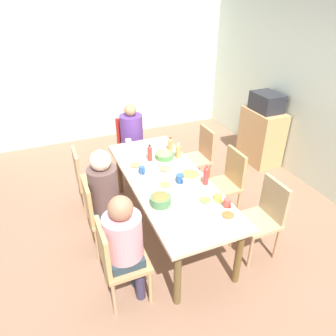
# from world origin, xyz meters

# --- Properties ---
(ground_plane) EXTENTS (7.26, 7.26, 0.00)m
(ground_plane) POSITION_xyz_m (0.00, 0.00, 0.00)
(ground_plane) COLOR #8B654D
(wall_left) EXTENTS (0.12, 4.92, 2.60)m
(wall_left) POSITION_xyz_m (-3.08, 0.00, 1.30)
(wall_left) COLOR silver
(wall_left) RESTS_ON ground_plane
(dining_table) EXTENTS (2.20, 0.85, 0.72)m
(dining_table) POSITION_xyz_m (0.00, 0.00, 0.65)
(dining_table) COLOR #C4B092
(dining_table) RESTS_ON ground_plane
(chair_0) EXTENTS (0.40, 0.40, 0.90)m
(chair_0) POSITION_xyz_m (-1.48, 0.00, 0.51)
(chair_0) COLOR #B73422
(chair_0) RESTS_ON ground_plane
(person_0) EXTENTS (0.33, 0.33, 1.16)m
(person_0) POSITION_xyz_m (-1.39, 0.00, 0.70)
(person_0) COLOR #2C354C
(person_0) RESTS_ON ground_plane
(chair_1) EXTENTS (0.40, 0.40, 0.90)m
(chair_1) POSITION_xyz_m (-0.73, 0.81, 0.51)
(chair_1) COLOR tan
(chair_1) RESTS_ON ground_plane
(chair_2) EXTENTS (0.40, 0.40, 0.90)m
(chair_2) POSITION_xyz_m (0.73, 0.81, 0.51)
(chair_2) COLOR tan
(chair_2) RESTS_ON ground_plane
(chair_3) EXTENTS (0.40, 0.40, 0.90)m
(chair_3) POSITION_xyz_m (-0.73, -0.81, 0.51)
(chair_3) COLOR tan
(chair_3) RESTS_ON ground_plane
(chair_4) EXTENTS (0.40, 0.40, 0.90)m
(chair_4) POSITION_xyz_m (0.00, 0.81, 0.51)
(chair_4) COLOR tan
(chair_4) RESTS_ON ground_plane
(chair_5) EXTENTS (0.40, 0.40, 0.90)m
(chair_5) POSITION_xyz_m (0.73, -0.81, 0.51)
(chair_5) COLOR tan
(chair_5) RESTS_ON ground_plane
(person_5) EXTENTS (0.34, 0.34, 1.17)m
(person_5) POSITION_xyz_m (0.73, -0.72, 0.71)
(person_5) COLOR #2A334C
(person_5) RESTS_ON ground_plane
(chair_6) EXTENTS (0.40, 0.40, 0.90)m
(chair_6) POSITION_xyz_m (0.00, -0.81, 0.51)
(chair_6) COLOR tan
(chair_6) RESTS_ON ground_plane
(person_6) EXTENTS (0.31, 0.31, 1.23)m
(person_6) POSITION_xyz_m (0.00, -0.72, 0.74)
(person_6) COLOR #2A284F
(person_6) RESTS_ON ground_plane
(plate_0) EXTENTS (0.22, 0.22, 0.04)m
(plate_0) POSITION_xyz_m (0.83, 0.27, 0.74)
(plate_0) COLOR white
(plate_0) RESTS_ON dining_table
(plate_1) EXTENTS (0.23, 0.23, 0.04)m
(plate_1) POSITION_xyz_m (0.12, -0.08, 0.74)
(plate_1) COLOR white
(plate_1) RESTS_ON dining_table
(plate_2) EXTENTS (0.25, 0.25, 0.04)m
(plate_2) POSITION_xyz_m (-0.41, -0.25, 0.74)
(plate_2) COLOR silver
(plate_2) RESTS_ON dining_table
(plate_3) EXTENTS (0.26, 0.26, 0.04)m
(plate_3) POSITION_xyz_m (-0.19, 0.04, 0.74)
(plate_3) COLOR silver
(plate_3) RESTS_ON dining_table
(plate_4) EXTENTS (0.21, 0.21, 0.04)m
(plate_4) POSITION_xyz_m (0.53, 0.18, 0.74)
(plate_4) COLOR white
(plate_4) RESTS_ON dining_table
(bowl_0) EXTENTS (0.26, 0.26, 0.09)m
(bowl_0) POSITION_xyz_m (0.10, 0.23, 0.77)
(bowl_0) COLOR beige
(bowl_0) RESTS_ON dining_table
(bowl_1) EXTENTS (0.21, 0.21, 0.11)m
(bowl_1) POSITION_xyz_m (0.39, -0.25, 0.78)
(bowl_1) COLOR #487C4E
(bowl_1) RESTS_ON dining_table
(bowl_2) EXTENTS (0.23, 0.23, 0.08)m
(bowl_2) POSITION_xyz_m (-0.48, 0.15, 0.76)
(bowl_2) COLOR #4B8848
(bowl_2) RESTS_ON dining_table
(cup_0) EXTENTS (0.12, 0.08, 0.08)m
(cup_0) POSITION_xyz_m (-1.01, -0.16, 0.76)
(cup_0) COLOR white
(cup_0) RESTS_ON dining_table
(cup_1) EXTENTS (0.11, 0.07, 0.09)m
(cup_1) POSITION_xyz_m (-0.24, -0.23, 0.77)
(cup_1) COLOR #325CA6
(cup_1) RESTS_ON dining_table
(cup_2) EXTENTS (0.12, 0.08, 0.07)m
(cup_2) POSITION_xyz_m (0.57, 0.31, 0.76)
(cup_2) COLOR yellow
(cup_2) RESTS_ON dining_table
(cup_3) EXTENTS (0.12, 0.09, 0.10)m
(cup_3) POSITION_xyz_m (0.11, 0.10, 0.77)
(cup_3) COLOR #2D579C
(cup_3) RESTS_ON dining_table
(cup_4) EXTENTS (0.11, 0.07, 0.09)m
(cup_4) POSITION_xyz_m (0.69, 0.35, 0.77)
(cup_4) COLOR #CE4C43
(cup_4) RESTS_ON dining_table
(bottle_0) EXTENTS (0.06, 0.06, 0.21)m
(bottle_0) POSITION_xyz_m (-0.50, -0.04, 0.82)
(bottle_0) COLOR red
(bottle_0) RESTS_ON dining_table
(bottle_1) EXTENTS (0.07, 0.07, 0.20)m
(bottle_1) POSITION_xyz_m (-0.43, 0.32, 0.81)
(bottle_1) COLOR tan
(bottle_1) RESTS_ON dining_table
(bottle_2) EXTENTS (0.06, 0.06, 0.23)m
(bottle_2) POSITION_xyz_m (0.25, 0.35, 0.83)
(bottle_2) COLOR #DE3737
(bottle_2) RESTS_ON dining_table
(bottle_3) EXTENTS (0.06, 0.06, 0.19)m
(bottle_3) POSITION_xyz_m (-0.65, 0.31, 0.81)
(bottle_3) COLOR tan
(bottle_3) RESTS_ON dining_table
(side_cabinet) EXTENTS (0.70, 0.44, 0.90)m
(side_cabinet) POSITION_xyz_m (-1.01, 2.10, 0.45)
(side_cabinet) COLOR tan
(side_cabinet) RESTS_ON ground_plane
(microwave) EXTENTS (0.48, 0.36, 0.28)m
(microwave) POSITION_xyz_m (-1.01, 2.10, 1.04)
(microwave) COLOR #24252B
(microwave) RESTS_ON side_cabinet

